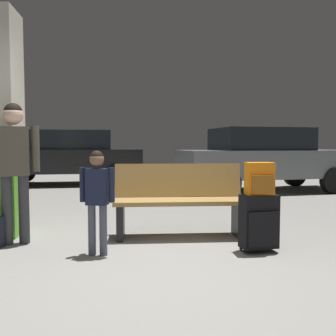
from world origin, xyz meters
TOP-DOWN VIEW (x-y plane):
  - ground_plane at (0.00, 4.00)m, footprint 18.00×18.00m
  - bench at (0.36, 1.42)m, footprint 1.61×0.57m
  - suitcase at (1.11, 0.65)m, footprint 0.40×0.28m
  - backpack_bright at (1.11, 0.65)m, footprint 0.29×0.20m
  - child at (-0.57, 0.70)m, footprint 0.36×0.24m
  - adult at (-1.54, 1.24)m, footprint 0.53×0.26m
  - parked_car_far at (-1.98, 7.62)m, footprint 4.21×2.02m
  - parked_car_near at (2.95, 5.61)m, footprint 4.29×2.22m

SIDE VIEW (x-z plane):
  - ground_plane at x=0.00m, z-range -0.10..0.00m
  - suitcase at x=1.11m, z-range 0.02..0.62m
  - bench at x=0.36m, z-range 0.00..0.88m
  - child at x=-0.57m, z-range 0.12..1.19m
  - backpack_bright at x=1.11m, z-range 0.60..0.94m
  - parked_car_far at x=-1.98m, z-range 0.05..1.56m
  - parked_car_near at x=2.95m, z-range 0.05..1.56m
  - adult at x=-1.54m, z-range 0.19..1.78m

